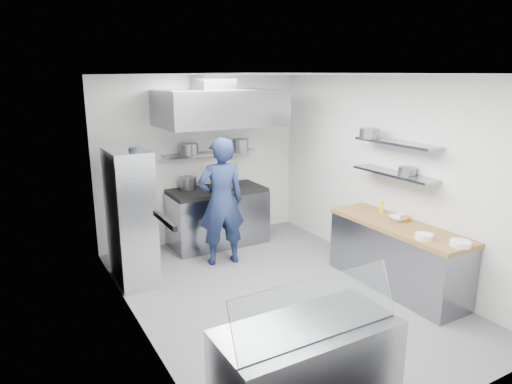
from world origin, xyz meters
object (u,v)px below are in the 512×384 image
chef (221,202)px  display_case (306,373)px  gas_range (217,218)px  wire_rack (130,217)px

chef → display_case: (-0.81, -3.32, -0.54)m
gas_range → display_case: size_ratio=1.07×
gas_range → wire_rack: size_ratio=0.86×
display_case → chef: bearing=76.3°
gas_range → chef: bearing=-110.2°
gas_range → chef: 0.98m
gas_range → chef: chef is taller
gas_range → wire_rack: bearing=-155.9°
chef → gas_range: bearing=-100.5°
wire_rack → display_case: size_ratio=1.23×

